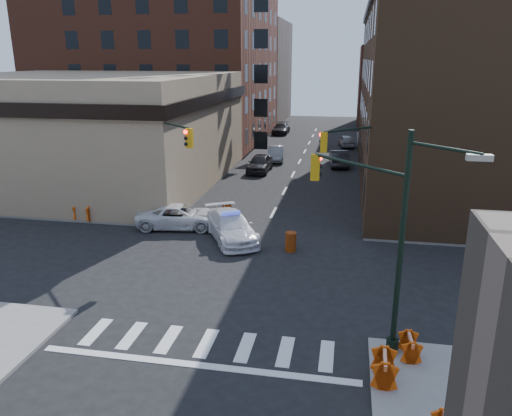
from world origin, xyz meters
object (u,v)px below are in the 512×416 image
at_px(barricade_nw_a, 162,218).
at_px(barrel_road, 291,242).
at_px(barrel_bank, 227,211).
at_px(pedestrian_a, 149,207).
at_px(parked_car_wfar, 276,154).
at_px(pedestrian_b, 116,198).
at_px(parked_car_wnear, 260,163).
at_px(barricade_se_a, 410,347).
at_px(pickup, 179,216).
at_px(police_car, 231,227).
at_px(parked_car_enear, 339,158).

bearing_deg(barricade_nw_a, barrel_road, -13.91).
xyz_separation_m(barrel_bank, barricade_nw_a, (-3.66, -2.36, 0.06)).
bearing_deg(pedestrian_a, barricade_nw_a, -1.58).
bearing_deg(barricade_nw_a, parked_car_wfar, 82.92).
distance_m(pedestrian_a, barrel_bank, 5.07).
bearing_deg(pedestrian_b, barricade_nw_a, -37.23).
xyz_separation_m(parked_car_wnear, parked_car_wfar, (0.71, 5.53, -0.07)).
bearing_deg(barricade_se_a, pickup, 42.28).
relative_size(police_car, parked_car_enear, 1.13).
relative_size(parked_car_wnear, barricade_nw_a, 3.89).
xyz_separation_m(pedestrian_a, pedestrian_b, (-3.23, 1.89, -0.08)).
bearing_deg(pedestrian_b, parked_car_enear, 44.13).
distance_m(parked_car_enear, barrel_road, 23.52).
relative_size(police_car, parked_car_wfar, 1.22).
relative_size(pedestrian_b, barrel_bank, 1.57).
relative_size(police_car, pedestrian_b, 3.19).
height_order(parked_car_wnear, barrel_road, parked_car_wnear).
bearing_deg(pickup, parked_car_wfar, -15.48).
xyz_separation_m(parked_car_enear, pedestrian_a, (-11.59, -20.21, 0.29)).
height_order(parked_car_enear, pedestrian_a, pedestrian_a).
relative_size(pickup, parked_car_enear, 1.09).
bearing_deg(parked_car_wfar, barricade_nw_a, -107.38).
distance_m(parked_car_wnear, barrel_road, 20.13).
bearing_deg(parked_car_wfar, parked_car_enear, -20.49).
xyz_separation_m(parked_car_enear, barrel_road, (-2.01, -23.43, -0.26)).
relative_size(barrel_bank, barricade_nw_a, 0.89).
relative_size(barrel_road, barricade_nw_a, 0.89).
relative_size(parked_car_enear, barricade_se_a, 4.49).
xyz_separation_m(parked_car_enear, barricade_nw_a, (-10.52, -20.83, -0.19)).
height_order(pickup, barrel_bank, pickup).
distance_m(parked_car_wfar, barricade_nw_a, 22.72).
relative_size(pedestrian_a, barricade_se_a, 1.74).
bearing_deg(parked_car_wfar, pickup, -104.56).
bearing_deg(parked_car_enear, barricade_nw_a, 57.40).
height_order(pickup, pedestrian_b, pedestrian_b).
bearing_deg(barricade_nw_a, barricade_se_a, -38.42).
height_order(parked_car_wfar, parked_car_enear, parked_car_enear).
xyz_separation_m(police_car, barricade_nw_a, (-4.85, 1.43, -0.19)).
xyz_separation_m(pickup, barricade_nw_a, (-1.14, -0.10, -0.13)).
xyz_separation_m(pedestrian_a, barricade_se_a, (14.94, -12.88, -0.54)).
height_order(pedestrian_b, barrel_bank, pedestrian_b).
relative_size(pedestrian_a, barricade_nw_a, 1.53).
xyz_separation_m(parked_car_wnear, barricade_nw_a, (-3.29, -16.84, -0.21)).
height_order(police_car, parked_car_wnear, parked_car_wnear).
relative_size(parked_car_wfar, pedestrian_a, 2.40).
bearing_deg(police_car, barricade_nw_a, 134.93).
bearing_deg(barrel_bank, pedestrian_a, -159.87).
xyz_separation_m(barrel_bank, barricade_se_a, (10.21, -14.62, 0.01)).
relative_size(pickup, barrel_bank, 4.84).
height_order(police_car, parked_car_wfar, police_car).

